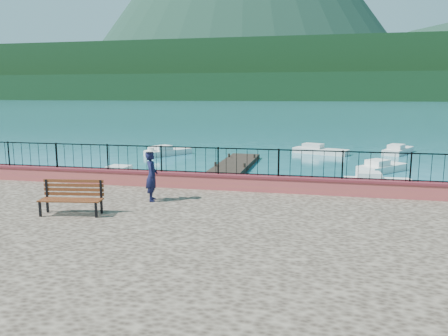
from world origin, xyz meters
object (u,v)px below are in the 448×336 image
at_px(boat_0, 127,173).
at_px(boat_2, 382,165).
at_px(boat_5, 398,148).
at_px(person, 152,176).
at_px(boat_4, 321,149).
at_px(boat_3, 168,150).
at_px(boat_1, 379,180).
at_px(park_bench, 72,205).

bearing_deg(boat_0, boat_2, 27.10).
xyz_separation_m(boat_0, boat_2, (14.01, 5.84, 0.00)).
relative_size(boat_2, boat_5, 0.83).
bearing_deg(boat_2, person, -171.26).
bearing_deg(boat_0, boat_4, 56.38).
relative_size(boat_0, boat_3, 0.90).
xyz_separation_m(boat_2, boat_5, (2.34, 8.93, 0.00)).
xyz_separation_m(boat_2, boat_3, (-15.20, 4.13, 0.00)).
distance_m(boat_3, boat_5, 18.18).
bearing_deg(boat_1, person, -134.05).
xyz_separation_m(park_bench, boat_5, (13.08, 25.48, -1.10)).
bearing_deg(boat_1, park_bench, -133.59).
relative_size(boat_2, boat_3, 0.93).
distance_m(boat_3, boat_4, 11.94).
distance_m(boat_4, boat_5, 6.24).
distance_m(boat_1, boat_2, 4.91).
distance_m(boat_0, boat_3, 10.04).
bearing_deg(park_bench, boat_4, 65.04).
bearing_deg(person, boat_3, -0.54).
distance_m(boat_1, boat_4, 12.51).
distance_m(boat_1, boat_5, 14.13).
xyz_separation_m(boat_0, boat_4, (10.31, 13.16, 0.00)).
xyz_separation_m(park_bench, boat_0, (-3.26, 10.70, -1.10)).
xyz_separation_m(boat_1, boat_2, (0.79, 4.84, 0.00)).
height_order(boat_3, boat_5, same).
relative_size(person, boat_5, 0.40).
relative_size(boat_3, boat_5, 0.90).
height_order(boat_0, boat_4, same).
xyz_separation_m(boat_1, boat_4, (-2.90, 12.16, 0.00)).
bearing_deg(boat_1, boat_3, 144.87).
bearing_deg(person, boat_4, -32.68).
bearing_deg(boat_4, boat_3, -143.69).
bearing_deg(boat_3, park_bench, -133.75).
bearing_deg(person, boat_2, -50.93).
bearing_deg(boat_4, park_bench, -85.65).
bearing_deg(boat_5, boat_4, 130.07).
relative_size(person, boat_2, 0.48).
bearing_deg(boat_1, boat_0, -178.90).
distance_m(person, boat_0, 10.04).
bearing_deg(boat_5, boat_1, -167.71).
height_order(boat_4, boat_5, same).
bearing_deg(boat_5, boat_2, -169.57).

